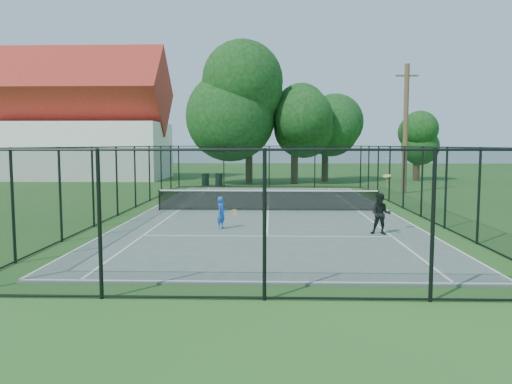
{
  "coord_description": "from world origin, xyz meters",
  "views": [
    {
      "loc": [
        0.12,
        -22.61,
        3.06
      ],
      "look_at": [
        -0.47,
        -3.0,
        1.2
      ],
      "focal_mm": 35.0,
      "sensor_mm": 36.0,
      "label": 1
    }
  ],
  "objects_px": {
    "trash_bin_right": "(219,180)",
    "player_black": "(381,214)",
    "player_blue": "(222,213)",
    "utility_pole": "(406,128)",
    "trash_bin_left": "(205,180)",
    "tennis_net": "(268,199)"
  },
  "relations": [
    {
      "from": "utility_pole",
      "to": "player_black",
      "type": "xyz_separation_m",
      "value": [
        -4.72,
        -14.96,
        -3.32
      ]
    },
    {
      "from": "player_blue",
      "to": "trash_bin_right",
      "type": "bearing_deg",
      "value": 96.26
    },
    {
      "from": "trash_bin_right",
      "to": "player_black",
      "type": "bearing_deg",
      "value": -69.34
    },
    {
      "from": "trash_bin_left",
      "to": "utility_pole",
      "type": "relative_size",
      "value": 0.11
    },
    {
      "from": "tennis_net",
      "to": "player_black",
      "type": "bearing_deg",
      "value": -57.43
    },
    {
      "from": "trash_bin_right",
      "to": "utility_pole",
      "type": "xyz_separation_m",
      "value": [
        12.24,
        -5.0,
        3.6
      ]
    },
    {
      "from": "trash_bin_right",
      "to": "player_blue",
      "type": "xyz_separation_m",
      "value": [
        2.08,
        -18.97,
        0.16
      ]
    },
    {
      "from": "trash_bin_left",
      "to": "trash_bin_right",
      "type": "relative_size",
      "value": 0.96
    },
    {
      "from": "player_blue",
      "to": "utility_pole",
      "type": "bearing_deg",
      "value": 53.97
    },
    {
      "from": "utility_pole",
      "to": "player_black",
      "type": "distance_m",
      "value": 16.03
    },
    {
      "from": "trash_bin_right",
      "to": "player_black",
      "type": "distance_m",
      "value": 21.33
    },
    {
      "from": "utility_pole",
      "to": "player_blue",
      "type": "bearing_deg",
      "value": -126.03
    },
    {
      "from": "utility_pole",
      "to": "player_blue",
      "type": "relative_size",
      "value": 6.95
    },
    {
      "from": "tennis_net",
      "to": "trash_bin_left",
      "type": "xyz_separation_m",
      "value": [
        -4.79,
        14.49,
        -0.12
      ]
    },
    {
      "from": "tennis_net",
      "to": "utility_pole",
      "type": "distance_m",
      "value": 12.88
    },
    {
      "from": "player_black",
      "to": "player_blue",
      "type": "bearing_deg",
      "value": 169.73
    },
    {
      "from": "tennis_net",
      "to": "player_black",
      "type": "distance_m",
      "value": 7.07
    },
    {
      "from": "utility_pole",
      "to": "player_black",
      "type": "relative_size",
      "value": 3.16
    },
    {
      "from": "tennis_net",
      "to": "player_blue",
      "type": "relative_size",
      "value": 8.71
    },
    {
      "from": "trash_bin_left",
      "to": "utility_pole",
      "type": "distance_m",
      "value": 14.85
    },
    {
      "from": "player_blue",
      "to": "player_black",
      "type": "distance_m",
      "value": 5.53
    },
    {
      "from": "player_blue",
      "to": "player_black",
      "type": "height_order",
      "value": "player_black"
    }
  ]
}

